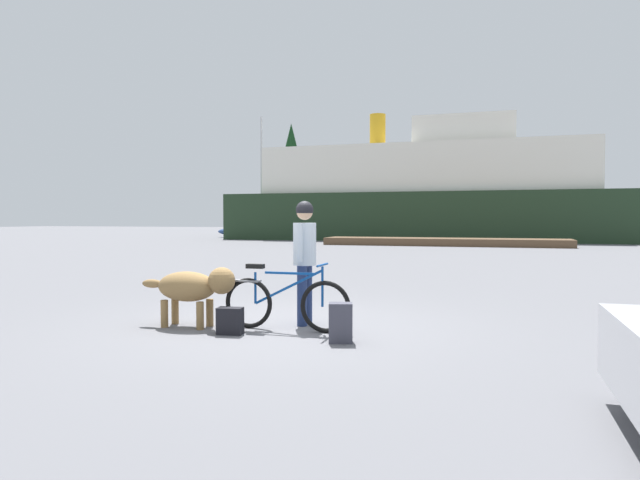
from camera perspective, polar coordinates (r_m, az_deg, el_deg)
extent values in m
plane|color=slate|center=(7.76, -3.73, -8.78)|extent=(160.00, 160.00, 0.00)
torus|color=black|center=(7.27, 0.55, -6.80)|extent=(0.68, 0.06, 0.68)
torus|color=black|center=(7.65, -7.26, -6.37)|extent=(0.68, 0.06, 0.68)
cube|color=navy|center=(7.37, -3.10, -3.39)|extent=(0.69, 0.03, 0.03)
cube|color=navy|center=(7.40, -3.24, -4.81)|extent=(0.93, 0.03, 0.49)
cylinder|color=navy|center=(7.58, -6.57, -4.84)|extent=(0.03, 0.03, 0.42)
cylinder|color=navy|center=(7.25, 0.25, -4.76)|extent=(0.03, 0.03, 0.52)
cube|color=black|center=(7.55, -6.58, -2.66)|extent=(0.24, 0.10, 0.06)
cylinder|color=navy|center=(7.22, 0.25, -2.55)|extent=(0.03, 0.44, 0.03)
cube|color=slate|center=(7.62, -7.40, -4.13)|extent=(0.36, 0.14, 0.02)
cylinder|color=navy|center=(7.95, -1.30, -5.48)|extent=(0.14, 0.14, 0.83)
cylinder|color=navy|center=(7.74, -1.83, -5.69)|extent=(0.14, 0.14, 0.83)
cylinder|color=silver|center=(7.78, -1.57, -0.41)|extent=(0.32, 0.32, 0.59)
cylinder|color=silver|center=(7.99, -1.05, -0.10)|extent=(0.09, 0.09, 0.52)
cylinder|color=silver|center=(7.57, -2.11, -0.22)|extent=(0.09, 0.09, 0.52)
sphere|color=tan|center=(7.77, -1.57, 2.87)|extent=(0.22, 0.22, 0.22)
sphere|color=black|center=(7.77, -1.57, 3.09)|extent=(0.24, 0.24, 0.24)
ellipsoid|color=olive|center=(7.88, -13.35, -4.61)|extent=(0.85, 0.48, 0.41)
sphere|color=olive|center=(7.61, -9.95, -4.09)|extent=(0.36, 0.36, 0.36)
ellipsoid|color=olive|center=(8.17, -16.64, -4.26)|extent=(0.32, 0.12, 0.12)
cylinder|color=olive|center=(7.91, -11.12, -7.24)|extent=(0.10, 0.10, 0.37)
cylinder|color=olive|center=(7.68, -12.08, -7.53)|extent=(0.10, 0.10, 0.37)
cylinder|color=olive|center=(8.18, -14.49, -6.95)|extent=(0.10, 0.10, 0.37)
cylinder|color=olive|center=(7.96, -15.51, -7.22)|extent=(0.10, 0.10, 0.37)
cube|color=#3F3F4C|center=(6.75, 2.10, -8.38)|extent=(0.32, 0.27, 0.47)
cube|color=black|center=(7.31, -9.11, -8.11)|extent=(0.34, 0.22, 0.34)
cube|color=brown|center=(31.29, 12.47, -0.19)|extent=(13.01, 2.42, 0.40)
cube|color=#1E331E|center=(39.39, 10.45, 2.33)|extent=(26.93, 7.18, 3.18)
cube|color=silver|center=(39.52, 10.48, 6.96)|extent=(21.54, 6.03, 3.20)
cube|color=silver|center=(39.57, 14.45, 10.57)|extent=(6.46, 4.31, 1.80)
cylinder|color=#BF8C19|center=(40.38, 5.87, 10.89)|extent=(1.10, 1.10, 2.40)
ellipsoid|color=navy|center=(43.45, -5.93, 0.84)|extent=(7.43, 2.08, 0.90)
cylinder|color=#B2B2B7|center=(43.59, -5.96, 6.92)|extent=(0.14, 0.14, 8.34)
cylinder|color=#B2B2B7|center=(43.90, -7.28, 3.00)|extent=(3.34, 0.10, 0.10)
cylinder|color=#4C331E|center=(57.00, -2.92, 1.97)|extent=(0.32, 0.32, 2.49)
cone|color=#143819|center=(57.24, -2.93, 7.51)|extent=(4.29, 4.29, 8.57)
cylinder|color=#4C331E|center=(52.80, 15.88, 1.66)|extent=(0.49, 0.49, 2.10)
cone|color=#1E4C28|center=(52.98, 15.93, 6.76)|extent=(4.14, 4.14, 7.32)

